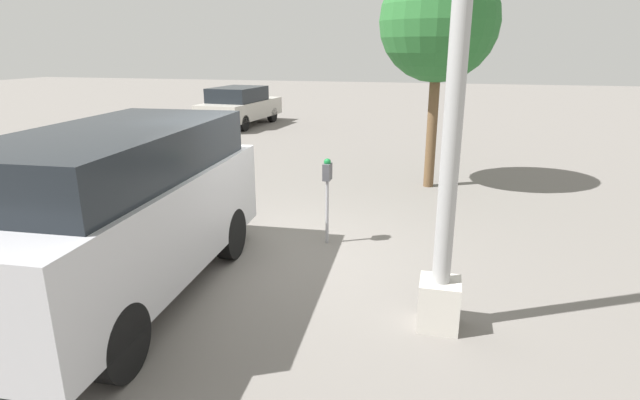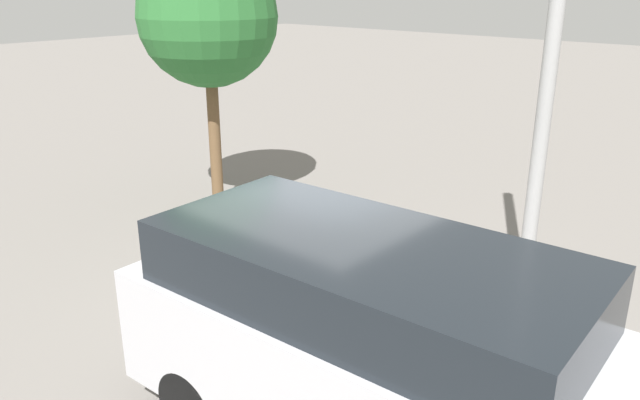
{
  "view_description": "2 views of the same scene",
  "coord_description": "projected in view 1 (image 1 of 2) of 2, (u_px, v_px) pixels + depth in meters",
  "views": [
    {
      "loc": [
        6.5,
        2.37,
        2.96
      ],
      "look_at": [
        -0.03,
        0.72,
        0.91
      ],
      "focal_mm": 28.0,
      "sensor_mm": 36.0,
      "label": 1
    },
    {
      "loc": [
        4.38,
        -5.06,
        4.11
      ],
      "look_at": [
        -0.82,
        0.81,
        1.32
      ],
      "focal_mm": 35.0,
      "sensor_mm": 36.0,
      "label": 2
    }
  ],
  "objects": [
    {
      "name": "lamp_post",
      "position": [
        452.0,
        137.0,
        4.94
      ],
      "size": [
        0.44,
        0.44,
        5.73
      ],
      "color": "beige",
      "rests_on": "ground"
    },
    {
      "name": "car_distant",
      "position": [
        240.0,
        106.0,
        19.74
      ],
      "size": [
        4.34,
        2.09,
        1.52
      ],
      "rotation": [
        0.0,
        0.0,
        3.06
      ],
      "color": "#B7B2A8",
      "rests_on": "ground"
    },
    {
      "name": "parked_van",
      "position": [
        118.0,
        209.0,
        5.89
      ],
      "size": [
        4.72,
        2.15,
        2.09
      ],
      "rotation": [
        0.0,
        0.0,
        0.06
      ],
      "color": "#B2B2B7",
      "rests_on": "ground"
    },
    {
      "name": "street_tree",
      "position": [
        439.0,
        22.0,
        10.19
      ],
      "size": [
        2.45,
        2.45,
        4.72
      ],
      "color": "brown",
      "rests_on": "ground"
    },
    {
      "name": "parking_meter_near",
      "position": [
        327.0,
        181.0,
        7.64
      ],
      "size": [
        0.2,
        0.11,
        1.37
      ],
      "rotation": [
        0.0,
        0.0,
        -0.01
      ],
      "color": "#9E9EA3",
      "rests_on": "ground"
    },
    {
      "name": "ground_plane",
      "position": [
        273.0,
        255.0,
        7.45
      ],
      "size": [
        80.0,
        80.0,
        0.0
      ],
      "primitive_type": "plane",
      "color": "slate"
    }
  ]
}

